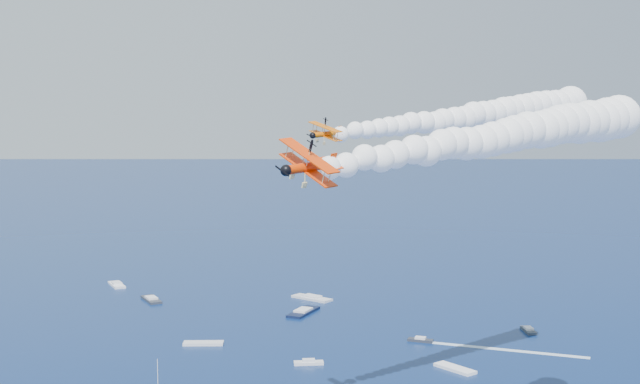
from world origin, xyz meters
name	(u,v)px	position (x,y,z in m)	size (l,w,h in m)	color
biplane_lead	(327,134)	(5.35, 39.21, 54.95)	(6.37, 7.15, 4.30)	#EA6404
biplane_trail	(310,167)	(-10.22, -1.08, 52.66)	(7.63, 8.56, 5.16)	#F03805
smoke_trail_lead	(469,117)	(36.42, 50.02, 57.48)	(63.30, 26.48, 11.88)	white
smoke_trail_trail	(499,137)	(20.15, 11.57, 55.19)	(62.03, 29.81, 11.88)	white
spectator_boats	(186,338)	(-4.01, 124.22, 0.35)	(208.57, 185.89, 0.70)	#292D37
boat_wakes	(126,361)	(-20.23, 109.94, 0.03)	(192.17, 130.59, 0.04)	white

